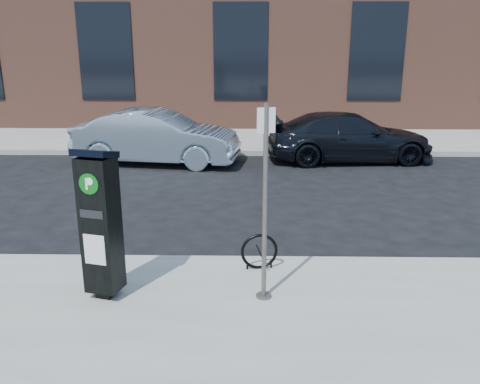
{
  "coord_description": "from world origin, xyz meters",
  "views": [
    {
      "loc": [
        0.34,
        -7.38,
        3.46
      ],
      "look_at": [
        0.19,
        0.5,
        1.08
      ],
      "focal_mm": 38.0,
      "sensor_mm": 36.0,
      "label": 1
    }
  ],
  "objects_px": {
    "sign_pole": "(265,206)",
    "bike_rack": "(259,252)",
    "parking_kiosk": "(100,223)",
    "car_dark": "(349,137)",
    "car_silver": "(157,137)"
  },
  "relations": [
    {
      "from": "car_silver",
      "to": "car_dark",
      "type": "height_order",
      "value": "car_silver"
    },
    {
      "from": "bike_rack",
      "to": "car_silver",
      "type": "height_order",
      "value": "car_silver"
    },
    {
      "from": "car_silver",
      "to": "car_dark",
      "type": "bearing_deg",
      "value": -77.39
    },
    {
      "from": "parking_kiosk",
      "to": "car_dark",
      "type": "xyz_separation_m",
      "value": [
        4.85,
        8.68,
        -0.49
      ]
    },
    {
      "from": "sign_pole",
      "to": "car_dark",
      "type": "bearing_deg",
      "value": 58.15
    },
    {
      "from": "sign_pole",
      "to": "bike_rack",
      "type": "bearing_deg",
      "value": 78.46
    },
    {
      "from": "car_silver",
      "to": "parking_kiosk",
      "type": "bearing_deg",
      "value": -167.0
    },
    {
      "from": "sign_pole",
      "to": "car_silver",
      "type": "xyz_separation_m",
      "value": [
        -2.86,
        8.21,
        -0.66
      ]
    },
    {
      "from": "parking_kiosk",
      "to": "car_dark",
      "type": "relative_size",
      "value": 0.42
    },
    {
      "from": "parking_kiosk",
      "to": "car_dark",
      "type": "distance_m",
      "value": 9.95
    },
    {
      "from": "car_silver",
      "to": "car_dark",
      "type": "relative_size",
      "value": 0.96
    },
    {
      "from": "car_dark",
      "to": "sign_pole",
      "type": "bearing_deg",
      "value": 157.93
    },
    {
      "from": "car_silver",
      "to": "car_dark",
      "type": "distance_m",
      "value": 5.61
    },
    {
      "from": "car_silver",
      "to": "car_dark",
      "type": "xyz_separation_m",
      "value": [
        5.59,
        0.47,
        -0.07
      ]
    },
    {
      "from": "parking_kiosk",
      "to": "sign_pole",
      "type": "height_order",
      "value": "sign_pole"
    }
  ]
}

